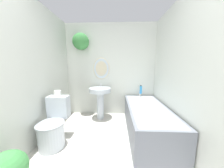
% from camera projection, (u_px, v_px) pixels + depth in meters
% --- Properties ---
extents(wall_back, '(2.43, 0.40, 2.40)m').
position_uv_depth(wall_back, '(106.00, 66.00, 2.97)').
color(wall_back, silver).
rests_on(wall_back, ground_plane).
extents(wall_left, '(0.06, 2.64, 2.40)m').
position_uv_depth(wall_left, '(32.00, 73.00, 1.78)').
color(wall_left, silver).
rests_on(wall_left, ground_plane).
extents(wall_right, '(0.06, 2.64, 2.40)m').
position_uv_depth(wall_right, '(185.00, 74.00, 1.68)').
color(wall_right, silver).
rests_on(wall_right, ground_plane).
extents(toilet, '(0.42, 0.59, 0.79)m').
position_uv_depth(toilet, '(54.00, 126.00, 1.88)').
color(toilet, silver).
rests_on(toilet, ground_plane).
extents(pedestal_sink, '(0.53, 0.53, 0.88)m').
position_uv_depth(pedestal_sink, '(100.00, 97.00, 2.79)').
color(pedestal_sink, silver).
rests_on(pedestal_sink, ground_plane).
extents(bathtub, '(0.74, 1.68, 0.62)m').
position_uv_depth(bathtub, '(147.00, 119.00, 2.21)').
color(bathtub, slate).
rests_on(bathtub, ground_plane).
extents(shampoo_bottle, '(0.06, 0.06, 0.22)m').
position_uv_depth(shampoo_bottle, '(141.00, 90.00, 2.87)').
color(shampoo_bottle, '#2D84C6').
rests_on(shampoo_bottle, bathtub).
extents(toilet_paper_roll, '(0.11, 0.11, 0.10)m').
position_uv_depth(toilet_paper_roll, '(58.00, 93.00, 2.00)').
color(toilet_paper_roll, white).
rests_on(toilet_paper_roll, toilet).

